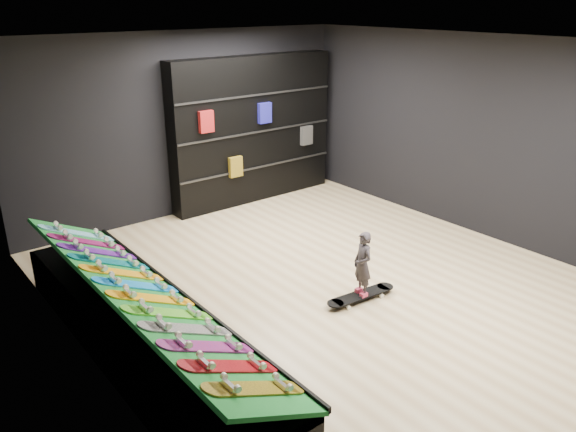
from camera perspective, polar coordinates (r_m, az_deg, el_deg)
floor at (r=7.36m, az=4.05°, el=-6.83°), size 6.00×7.00×0.01m
ceiling at (r=6.51m, az=4.76°, el=17.16°), size 6.00×7.00×0.01m
wall_back at (r=9.56m, az=-10.18°, el=9.12°), size 6.00×0.02×3.00m
wall_left at (r=5.32m, az=-20.10°, el=-1.69°), size 0.02×7.00×3.00m
wall_right at (r=9.03m, az=18.63°, el=7.65°), size 0.02×7.00×3.00m
display_rack at (r=6.03m, az=-14.50°, el=-11.68°), size 0.90×4.50×0.50m
turf_ramp at (r=5.81m, az=-14.47°, el=-7.70°), size 0.92×4.50×0.46m
back_shelving at (r=10.07m, az=-3.59°, el=8.73°), size 3.20×0.37×2.56m
floor_skateboard at (r=6.99m, az=7.41°, el=-8.21°), size 1.00×0.32×0.09m
child at (r=6.85m, az=7.53°, el=-6.07°), size 0.17×0.21×0.49m
display_board_0 at (r=4.39m, az=-3.32°, el=-17.09°), size 0.93×0.22×0.50m
display_board_1 at (r=4.62m, az=-5.90°, el=-14.95°), size 0.93×0.22×0.50m
display_board_2 at (r=4.86m, az=-8.18°, el=-12.99°), size 0.93×0.22×0.50m
display_board_3 at (r=5.12m, az=-10.20°, el=-11.21°), size 0.93×0.22×0.50m
display_board_4 at (r=5.39m, az=-12.01°, el=-9.59°), size 0.93×0.22×0.50m
display_board_5 at (r=5.66m, az=-13.63°, el=-8.12°), size 0.93×0.22×0.50m
display_board_6 at (r=5.94m, az=-15.09°, el=-6.78°), size 0.93×0.22×0.50m
display_board_7 at (r=6.23m, az=-16.41°, el=-5.56°), size 0.93×0.22×0.50m
display_board_8 at (r=6.52m, az=-17.60°, el=-4.44°), size 0.93×0.22×0.50m
display_board_9 at (r=6.82m, az=-18.69°, el=-3.42°), size 0.93×0.22×0.50m
display_board_10 at (r=7.13m, az=-19.68°, el=-2.49°), size 0.93×0.22×0.50m
display_board_11 at (r=7.43m, az=-20.60°, el=-1.63°), size 0.93×0.22×0.50m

